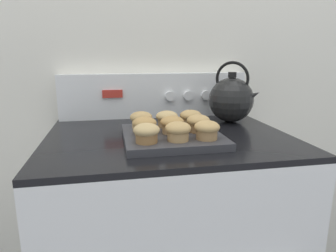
# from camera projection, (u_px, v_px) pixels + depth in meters

# --- Properties ---
(wall_back) EXTENTS (8.00, 0.05, 2.40)m
(wall_back) POSITION_uv_depth(u_px,v_px,m) (152.00, 44.00, 1.25)
(wall_back) COLOR silver
(wall_back) RESTS_ON ground_plane
(stove_range) EXTENTS (0.78, 0.65, 0.90)m
(stove_range) POSITION_uv_depth(u_px,v_px,m) (168.00, 252.00, 1.10)
(stove_range) COLOR white
(stove_range) RESTS_ON ground_plane
(control_panel) EXTENTS (0.77, 0.07, 0.18)m
(control_panel) POSITION_uv_depth(u_px,v_px,m) (155.00, 95.00, 1.24)
(control_panel) COLOR white
(control_panel) RESTS_ON stove_range
(muffin_pan) EXTENTS (0.29, 0.29, 0.02)m
(muffin_pan) POSITION_uv_depth(u_px,v_px,m) (172.00, 136.00, 0.92)
(muffin_pan) COLOR #38383D
(muffin_pan) RESTS_ON stove_range
(muffin_r0_c0) EXTENTS (0.07, 0.07, 0.05)m
(muffin_r0_c0) POSITION_uv_depth(u_px,v_px,m) (147.00, 133.00, 0.81)
(muffin_r0_c0) COLOR olive
(muffin_r0_c0) RESTS_ON muffin_pan
(muffin_r0_c1) EXTENTS (0.07, 0.07, 0.05)m
(muffin_r0_c1) POSITION_uv_depth(u_px,v_px,m) (177.00, 131.00, 0.83)
(muffin_r0_c1) COLOR tan
(muffin_r0_c1) RESTS_ON muffin_pan
(muffin_r0_c2) EXTENTS (0.07, 0.07, 0.05)m
(muffin_r0_c2) POSITION_uv_depth(u_px,v_px,m) (207.00, 129.00, 0.85)
(muffin_r0_c2) COLOR #A37A4C
(muffin_r0_c2) RESTS_ON muffin_pan
(muffin_r1_c0) EXTENTS (0.07, 0.07, 0.05)m
(muffin_r1_c0) POSITION_uv_depth(u_px,v_px,m) (145.00, 125.00, 0.90)
(muffin_r1_c0) COLOR tan
(muffin_r1_c0) RESTS_ON muffin_pan
(muffin_r1_c1) EXTENTS (0.07, 0.07, 0.05)m
(muffin_r1_c1) POSITION_uv_depth(u_px,v_px,m) (171.00, 124.00, 0.91)
(muffin_r1_c1) COLOR tan
(muffin_r1_c1) RESTS_ON muffin_pan
(muffin_r1_c2) EXTENTS (0.07, 0.07, 0.05)m
(muffin_r1_c2) POSITION_uv_depth(u_px,v_px,m) (198.00, 123.00, 0.93)
(muffin_r1_c2) COLOR #A37A4C
(muffin_r1_c2) RESTS_ON muffin_pan
(muffin_r2_c0) EXTENTS (0.07, 0.07, 0.05)m
(muffin_r2_c0) POSITION_uv_depth(u_px,v_px,m) (141.00, 119.00, 0.98)
(muffin_r2_c0) COLOR tan
(muffin_r2_c0) RESTS_ON muffin_pan
(muffin_r2_c1) EXTENTS (0.07, 0.07, 0.05)m
(muffin_r2_c1) POSITION_uv_depth(u_px,v_px,m) (166.00, 118.00, 0.99)
(muffin_r2_c1) COLOR tan
(muffin_r2_c1) RESTS_ON muffin_pan
(muffin_r2_c2) EXTENTS (0.07, 0.07, 0.05)m
(muffin_r2_c2) POSITION_uv_depth(u_px,v_px,m) (191.00, 117.00, 1.01)
(muffin_r2_c2) COLOR tan
(muffin_r2_c2) RESTS_ON muffin_pan
(tea_kettle) EXTENTS (0.18, 0.17, 0.23)m
(tea_kettle) POSITION_uv_depth(u_px,v_px,m) (231.00, 99.00, 1.15)
(tea_kettle) COLOR black
(tea_kettle) RESTS_ON stove_range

